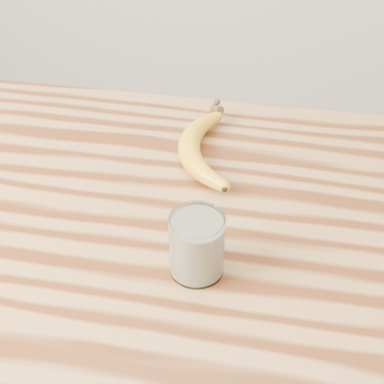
# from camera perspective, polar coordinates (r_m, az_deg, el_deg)

# --- Properties ---
(table) EXTENTS (1.20, 0.80, 0.90)m
(table) POSITION_cam_1_polar(r_m,az_deg,el_deg) (0.92, -2.61, -9.34)
(table) COLOR olive
(table) RESTS_ON ground
(smoothie_glass) EXTENTS (0.08, 0.08, 0.09)m
(smoothie_glass) POSITION_cam_1_polar(r_m,az_deg,el_deg) (0.73, 0.52, -5.72)
(smoothie_glass) COLOR white
(smoothie_glass) RESTS_ON table
(banana) EXTENTS (0.18, 0.35, 0.04)m
(banana) POSITION_cam_1_polar(r_m,az_deg,el_deg) (0.95, -0.40, 4.67)
(banana) COLOR gold
(banana) RESTS_ON table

